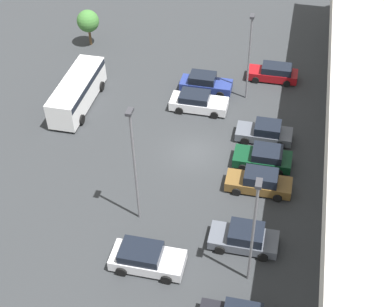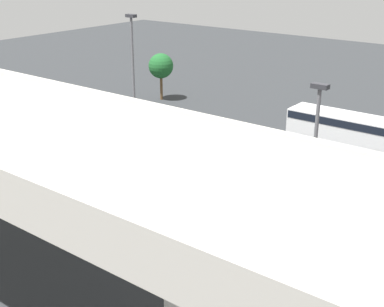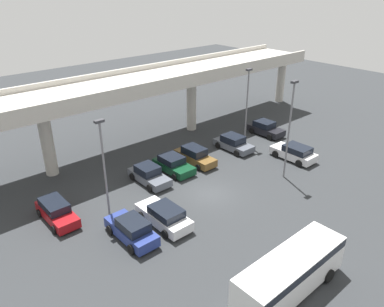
% 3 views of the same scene
% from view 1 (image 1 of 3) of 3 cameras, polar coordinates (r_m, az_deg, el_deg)
% --- Properties ---
extents(ground_plane, '(112.38, 112.38, 0.00)m').
position_cam_1_polar(ground_plane, '(41.46, 0.32, 0.07)').
color(ground_plane, '#2D3033').
extents(highway_overpass, '(53.59, 6.85, 7.89)m').
position_cam_1_polar(highway_overpass, '(37.43, 19.39, 5.03)').
color(highway_overpass, '#BCB7AD').
rests_on(highway_overpass, ground_plane).
extents(parked_car_0, '(1.97, 4.54, 1.52)m').
position_cam_1_polar(parked_car_0, '(49.70, 8.71, 8.50)').
color(parked_car_0, maroon).
rests_on(parked_car_0, ground_plane).
extents(parked_car_1, '(2.05, 4.55, 1.67)m').
position_cam_1_polar(parked_car_1, '(47.65, 1.42, 7.48)').
color(parked_car_1, navy).
rests_on(parked_car_1, ground_plane).
extents(parked_car_2, '(2.20, 4.84, 1.55)m').
position_cam_1_polar(parked_car_2, '(45.43, 0.63, 5.51)').
color(parked_car_2, silver).
rests_on(parked_car_2, ground_plane).
extents(parked_car_3, '(2.13, 4.42, 1.56)m').
position_cam_1_polar(parked_car_3, '(42.64, 7.79, 2.25)').
color(parked_car_3, '#515660').
rests_on(parked_car_3, ground_plane).
extents(parked_car_4, '(2.24, 4.34, 1.50)m').
position_cam_1_polar(parked_car_4, '(40.37, 7.67, -0.43)').
color(parked_car_4, '#0C381E').
rests_on(parked_car_4, ground_plane).
extents(parked_car_5, '(1.98, 4.69, 1.66)m').
position_cam_1_polar(parked_car_5, '(38.32, 7.19, -3.03)').
color(parked_car_5, brown).
rests_on(parked_car_5, ground_plane).
extents(parked_car_6, '(2.21, 4.43, 1.57)m').
position_cam_1_polar(parked_car_6, '(34.80, 5.61, -8.93)').
color(parked_car_6, '#515660').
rests_on(parked_car_6, ground_plane).
extents(parked_car_7, '(2.26, 4.58, 1.55)m').
position_cam_1_polar(parked_car_7, '(33.73, -4.94, -11.05)').
color(parked_car_7, silver).
rests_on(parked_car_7, ground_plane).
extents(shuttle_bus, '(7.96, 2.61, 2.51)m').
position_cam_1_polar(shuttle_bus, '(46.54, -12.14, 6.61)').
color(shuttle_bus, white).
rests_on(shuttle_bus, ground_plane).
extents(lamp_post_near_aisle, '(0.70, 0.35, 7.89)m').
position_cam_1_polar(lamp_post_near_aisle, '(44.93, 6.16, 10.76)').
color(lamp_post_near_aisle, slate).
rests_on(lamp_post_near_aisle, ground_plane).
extents(lamp_post_mid_lot, '(0.70, 0.35, 9.08)m').
position_cam_1_polar(lamp_post_mid_lot, '(33.23, -6.19, -0.70)').
color(lamp_post_mid_lot, slate).
rests_on(lamp_post_mid_lot, ground_plane).
extents(lamp_post_by_overpass, '(0.70, 0.35, 8.27)m').
position_cam_1_polar(lamp_post_by_overpass, '(30.03, 6.61, -7.73)').
color(lamp_post_by_overpass, slate).
rests_on(lamp_post_by_overpass, ground_plane).
extents(tree_front_left, '(2.16, 2.16, 3.66)m').
position_cam_1_polar(tree_front_left, '(54.68, -11.04, 13.69)').
color(tree_front_left, brown).
rests_on(tree_front_left, ground_plane).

